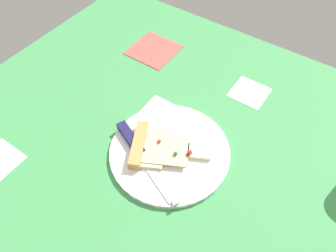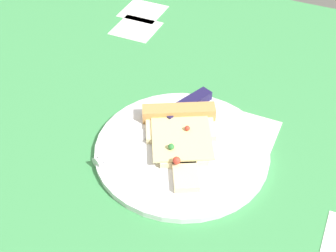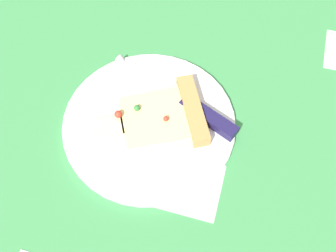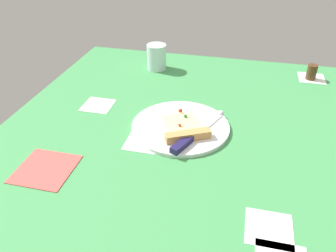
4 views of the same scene
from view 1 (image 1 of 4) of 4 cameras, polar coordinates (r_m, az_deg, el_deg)
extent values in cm
cube|color=#3D8C4C|center=(72.86, -2.91, -8.27)|extent=(111.94, 111.94, 3.00)
cube|color=white|center=(80.95, -1.51, 2.16)|extent=(9.00, 9.00, 0.20)
cube|color=white|center=(88.48, 14.14, 5.70)|extent=(9.00, 9.00, 0.20)
cylinder|color=silver|center=(73.34, 0.31, -4.53)|extent=(27.19, 27.19, 1.06)
cube|color=beige|center=(72.85, -2.82, -3.75)|extent=(10.40, 12.53, 1.00)
cube|color=beige|center=(72.41, 1.49, -4.20)|extent=(8.29, 8.97, 1.00)
cube|color=beige|center=(72.37, 5.44, -4.58)|extent=(6.27, 5.59, 1.00)
cube|color=#EDD88C|center=(72.02, -0.48, -3.71)|extent=(13.12, 12.78, 0.30)
cube|color=tan|center=(72.78, -5.18, -3.24)|extent=(7.85, 11.85, 2.20)
sphere|color=red|center=(72.26, -1.56, -2.68)|extent=(0.84, 0.84, 0.84)
sphere|color=red|center=(70.52, 3.84, -4.61)|extent=(1.18, 1.18, 1.18)
sphere|color=#2D7A38|center=(70.35, 1.36, -4.82)|extent=(0.95, 0.95, 0.95)
cube|color=silver|center=(68.92, -1.80, -9.40)|extent=(11.81, 6.59, 0.30)
cone|color=silver|center=(66.60, 0.93, -13.24)|extent=(2.63, 2.63, 2.00)
cube|color=#1E1947|center=(74.27, -6.58, -2.21)|extent=(10.05, 5.98, 1.60)
cube|color=#E54C47|center=(98.68, -2.53, 13.31)|extent=(13.04, 13.04, 0.40)
camera|label=2|loc=(0.59, 63.13, 17.11)|focal=49.73mm
camera|label=3|loc=(0.71, 8.72, 45.59)|focal=41.90mm
camera|label=4|loc=(1.01, -53.49, 29.85)|focal=35.57mm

